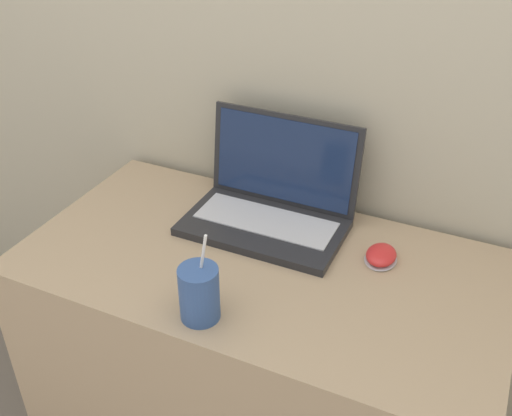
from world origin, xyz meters
TOP-DOWN VIEW (x-y plane):
  - wall_back at (0.00, 0.61)m, footprint 7.00×0.04m
  - desk at (0.00, 0.29)m, footprint 1.08×0.57m
  - laptop at (-0.04, 0.44)m, footprint 0.38×0.26m
  - drink_cup at (-0.03, 0.07)m, footprint 0.08×0.08m
  - computer_mouse at (0.24, 0.40)m, footprint 0.07×0.09m

SIDE VIEW (x-z plane):
  - desk at x=0.00m, z-range 0.00..0.76m
  - computer_mouse at x=0.24m, z-range 0.76..0.79m
  - laptop at x=-0.04m, z-range 0.70..0.94m
  - drink_cup at x=-0.03m, z-range 0.72..0.92m
  - wall_back at x=0.00m, z-range 0.00..2.50m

